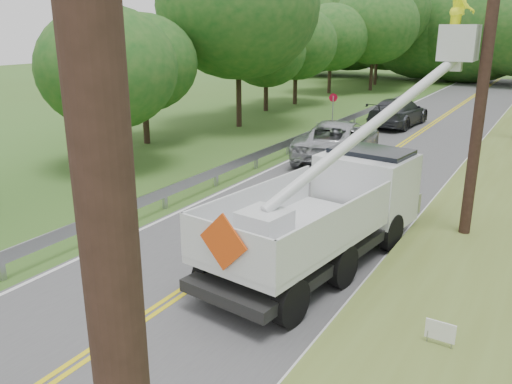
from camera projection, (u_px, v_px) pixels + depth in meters
The scene contains 10 objects.
ground at pixel (94, 352), 9.76m from camera, with size 140.00×140.00×0.00m, color #425E23.
road at pixel (355, 176), 21.28m from camera, with size 7.20×96.00×0.03m.
guardrail at pixel (279, 147), 23.79m from camera, with size 0.18×48.00×0.77m.
treeline_left at pixel (314, 23), 39.62m from camera, with size 10.24×55.27×11.73m.
treeline_horizon at pixel (496, 30), 54.53m from camera, with size 57.56×14.73×11.34m.
bucket_truck at pixel (347, 195), 13.65m from camera, with size 4.37×7.72×7.03m.
suv_silver at pixel (338, 139), 23.76m from camera, with size 2.94×6.39×1.77m, color #B5B7BD.
suv_darkgrey at pixel (398, 112), 31.70m from camera, with size 2.32×5.72×1.66m, color #35383C.
stop_sign_permanent at pixel (333, 108), 29.06m from camera, with size 0.43×0.28×2.29m.
yard_sign at pixel (440, 333), 9.39m from camera, with size 0.53×0.05×0.77m.
Camera 1 is at (6.86, -5.72, 5.79)m, focal length 36.78 mm.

